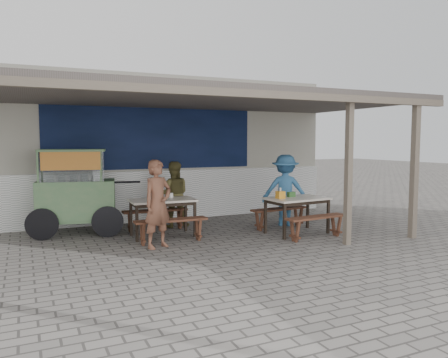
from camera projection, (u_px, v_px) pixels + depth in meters
ground at (211, 247)px, 7.91m from camera, size 60.00×60.00×0.00m
back_wall at (155, 149)px, 11.00m from camera, size 9.00×1.28×3.50m
warung_roof at (193, 100)px, 8.49m from camera, size 9.00×4.21×2.81m
table_left at (163, 203)px, 8.72m from camera, size 1.30×0.77×0.75m
bench_left_street at (171, 225)px, 8.19m from camera, size 1.39×0.33×0.45m
bench_left_wall at (155, 215)px, 9.32m from camera, size 1.39×0.33×0.45m
table_right at (297, 201)px, 8.99m from camera, size 1.31×0.87×0.75m
bench_right_street at (316, 222)px, 8.51m from camera, size 1.37×0.39×0.45m
bench_right_wall at (279, 213)px, 9.54m from camera, size 1.37×0.39×0.45m
vendor_cart at (75, 189)px, 8.86m from camera, size 2.25×1.16×1.74m
patron_street_side at (158, 204)px, 7.78m from camera, size 0.68×0.57×1.58m
patron_wall_side at (173, 194)px, 9.67m from camera, size 0.84×0.74×1.46m
patron_right_table at (285, 190)px, 9.85m from camera, size 1.19×1.07×1.61m
tissue_box at (280, 195)px, 8.83m from camera, size 0.15×0.15×0.15m
donation_box at (291, 194)px, 9.09m from camera, size 0.16×0.10×0.10m
condiment_jar at (171, 195)px, 8.99m from camera, size 0.08×0.08×0.10m
condiment_bowl at (153, 198)px, 8.72m from camera, size 0.22×0.22×0.05m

